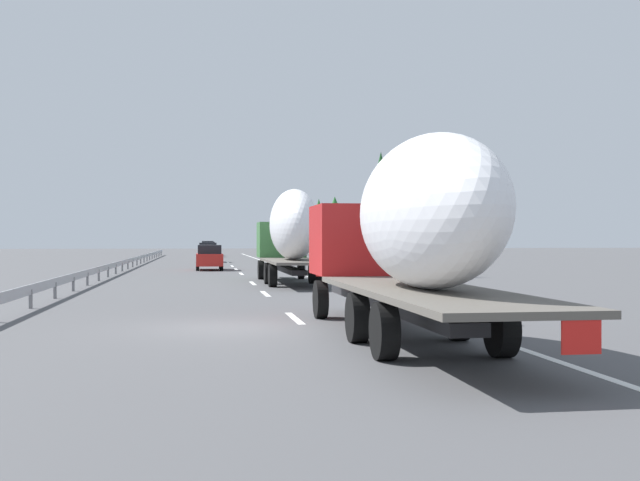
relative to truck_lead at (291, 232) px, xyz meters
name	(u,v)px	position (x,y,z in m)	size (l,w,h in m)	color
ground_plane	(210,268)	(21.65, 3.60, -2.55)	(260.00, 260.00, 0.00)	#4C4C4F
lane_stripe_0	(295,318)	(-16.35, 1.80, -2.54)	(3.20, 0.20, 0.01)	white
lane_stripe_1	(265,294)	(-6.68, 1.80, -2.54)	(3.20, 0.20, 0.01)	white
lane_stripe_2	(253,283)	(0.79, 1.80, -2.54)	(3.20, 0.20, 0.01)	white
lane_stripe_3	(241,274)	(11.54, 1.80, -2.54)	(3.20, 0.20, 0.01)	white
lane_stripe_4	(236,269)	(18.80, 1.80, -2.54)	(3.20, 0.20, 0.01)	white
lane_stripe_5	(232,266)	(25.65, 1.80, -2.54)	(3.20, 0.20, 0.01)	white
lane_stripe_6	(228,262)	(36.03, 1.80, -2.54)	(3.20, 0.20, 0.01)	white
lane_stripe_7	(222,257)	(56.69, 1.80, -2.54)	(3.20, 0.20, 0.01)	white
lane_stripe_8	(221,257)	(61.13, 1.80, -2.54)	(3.20, 0.20, 0.01)	white
edge_line_right	(276,265)	(26.65, -1.90, -2.54)	(110.00, 0.20, 0.01)	white
truck_lead	(291,232)	(0.00, 0.00, 0.00)	(12.57, 2.55, 4.54)	#387038
truck_trailing	(408,229)	(-21.50, 0.00, -0.15)	(13.83, 2.55, 4.18)	#B21919
car_silver_hatch	(208,252)	(37.26, 3.66, -1.60)	(4.43, 1.85, 1.87)	#ADB2B7
car_red_compact	(209,257)	(17.91, 3.72, -1.64)	(4.51, 1.86, 1.78)	red
car_blue_sedan	(208,248)	(69.32, 3.37, -1.57)	(4.50, 1.75, 1.97)	#28479E
car_white_van	(208,249)	(60.43, 3.39, -1.59)	(4.30, 1.80, 1.90)	white
road_sign	(305,237)	(17.55, -3.10, -0.17)	(0.10, 0.90, 3.45)	gray
tree_0	(315,231)	(55.45, -9.47, 0.62)	(3.20, 3.20, 5.01)	#472D19
tree_1	(381,200)	(7.52, -6.28, 1.98)	(2.68, 2.68, 7.41)	#472D19
tree_2	(299,225)	(70.89, -9.39, 1.68)	(3.81, 3.81, 6.83)	#472D19
tree_3	(319,220)	(44.54, -8.22, 1.70)	(2.63, 2.63, 6.57)	#472D19
tree_4	(335,220)	(30.22, -7.46, 1.39)	(3.36, 3.36, 6.00)	#472D19
guardrail_median	(133,260)	(24.65, 9.60, -1.97)	(94.00, 0.10, 0.76)	#9EA0A5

